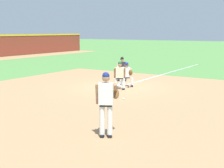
{
  "coord_description": "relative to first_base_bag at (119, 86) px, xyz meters",
  "views": [
    {
      "loc": [
        -14.09,
        -8.54,
        2.97
      ],
      "look_at": [
        -4.95,
        -2.7,
        1.12
      ],
      "focal_mm": 50.0,
      "sensor_mm": 36.0,
      "label": 1
    }
  ],
  "objects": [
    {
      "name": "baseball",
      "position": [
        -2.57,
        -1.78,
        -0.01
      ],
      "size": [
        0.07,
        0.07,
        0.07
      ],
      "primitive_type": "sphere",
      "color": "white",
      "rests_on": "ground"
    },
    {
      "name": "pitcher",
      "position": [
        -7.02,
        -3.85,
        1.01
      ],
      "size": [
        0.83,
        0.58,
        1.86
      ],
      "color": "black",
      "rests_on": "ground"
    },
    {
      "name": "foul_line_stripe",
      "position": [
        6.87,
        0.0,
        -0.04
      ],
      "size": [
        13.73,
        0.1,
        0.0
      ],
      "primitive_type": "cube",
      "color": "white",
      "rests_on": "ground"
    },
    {
      "name": "infield_dirt_patch",
      "position": [
        -3.53,
        -1.93,
        -0.04
      ],
      "size": [
        18.0,
        18.0,
        0.01
      ],
      "primitive_type": "cube",
      "color": "#A87F56",
      "rests_on": "ground"
    },
    {
      "name": "baserunner",
      "position": [
        -0.66,
        -0.41,
        0.75
      ],
      "size": [
        0.63,
        0.68,
        1.46
      ],
      "color": "black",
      "rests_on": "ground"
    },
    {
      "name": "first_baseman",
      "position": [
        0.27,
        -0.3,
        0.69
      ],
      "size": [
        0.84,
        1.0,
        1.34
      ],
      "color": "black",
      "rests_on": "ground"
    },
    {
      "name": "ground_plane",
      "position": [
        0.0,
        0.0,
        -0.04
      ],
      "size": [
        160.0,
        160.0,
        0.0
      ],
      "primitive_type": "plane",
      "color": "#518942"
    },
    {
      "name": "umpire",
      "position": [
        1.8,
        0.91,
        0.75
      ],
      "size": [
        0.61,
        0.67,
        1.46
      ],
      "color": "black",
      "rests_on": "ground"
    },
    {
      "name": "first_base_bag",
      "position": [
        0.0,
        0.0,
        0.0
      ],
      "size": [
        0.38,
        0.38,
        0.09
      ],
      "primitive_type": "cube",
      "color": "white",
      "rests_on": "ground"
    }
  ]
}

